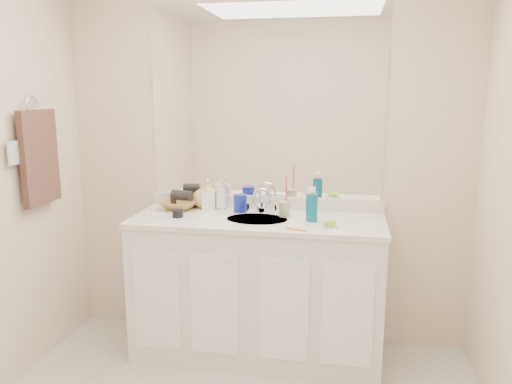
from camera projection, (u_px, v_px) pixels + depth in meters
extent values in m
cube|color=beige|center=(265.00, 159.00, 3.20)|extent=(2.60, 0.02, 2.40)
cube|color=white|center=(257.00, 289.00, 3.09)|extent=(1.50, 0.55, 0.85)
cube|color=white|center=(258.00, 220.00, 3.01)|extent=(1.52, 0.57, 0.03)
cube|color=silver|center=(265.00, 202.00, 3.25)|extent=(1.52, 0.03, 0.08)
cylinder|color=#B6AD9F|center=(257.00, 221.00, 2.99)|extent=(0.37, 0.37, 0.02)
cylinder|color=silver|center=(262.00, 203.00, 3.15)|extent=(0.02, 0.02, 0.11)
cube|color=white|center=(265.00, 102.00, 3.13)|extent=(1.48, 0.01, 1.20)
cylinder|color=#1727A1|center=(240.00, 203.00, 3.14)|extent=(0.10, 0.10, 0.11)
cylinder|color=tan|center=(284.00, 209.00, 3.03)|extent=(0.08, 0.08, 0.09)
cylinder|color=#FF438A|center=(286.00, 192.00, 3.01)|extent=(0.01, 0.04, 0.22)
cylinder|color=#0A5B7F|center=(312.00, 208.00, 2.92)|extent=(0.09, 0.09, 0.16)
cube|color=white|center=(329.00, 226.00, 2.79)|extent=(0.11, 0.10, 0.01)
cube|color=#90DE36|center=(329.00, 223.00, 2.79)|extent=(0.07, 0.06, 0.02)
cube|color=orange|center=(296.00, 229.00, 2.75)|extent=(0.12, 0.06, 0.00)
cylinder|color=black|center=(178.00, 213.00, 3.02)|extent=(0.07, 0.07, 0.05)
imported|color=white|center=(221.00, 195.00, 3.22)|extent=(0.09, 0.09, 0.18)
imported|color=#FCF3CD|center=(208.00, 194.00, 3.22)|extent=(0.11, 0.11, 0.19)
imported|color=#F7CE60|center=(203.00, 194.00, 3.26)|extent=(0.16, 0.16, 0.17)
imported|color=olive|center=(179.00, 204.00, 3.23)|extent=(0.29, 0.29, 0.06)
cylinder|color=black|center=(182.00, 195.00, 3.22)|extent=(0.14, 0.09, 0.07)
torus|color=silver|center=(32.00, 105.00, 2.85)|extent=(0.01, 0.11, 0.11)
cube|color=#32201B|center=(40.00, 157.00, 2.91)|extent=(0.04, 0.32, 0.55)
cube|color=silver|center=(13.00, 153.00, 2.71)|extent=(0.01, 0.08, 0.13)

